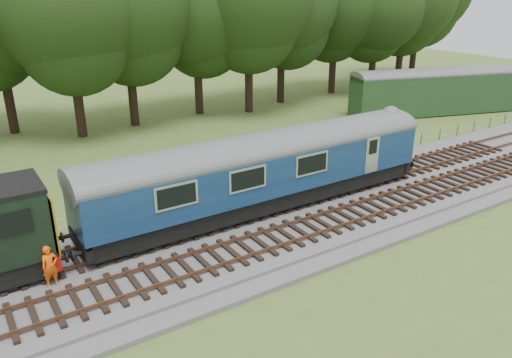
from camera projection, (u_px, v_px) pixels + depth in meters
ground at (302, 218)px, 24.48m from camera, size 120.00×120.00×0.00m
ballast at (302, 215)px, 24.41m from camera, size 70.00×7.00×0.35m
track_north at (285, 201)px, 25.42m from camera, size 67.20×2.40×0.21m
track_south at (324, 223)px, 23.08m from camera, size 67.20×2.40×0.21m
fence at (253, 189)px, 27.99m from camera, size 64.00×0.12×1.00m
tree_line at (140, 121)px, 41.65m from camera, size 70.00×8.00×18.00m
dmu_railcar at (264, 165)px, 23.94m from camera, size 18.05×2.86×3.88m
worker at (50, 266)px, 18.17m from camera, size 0.64×0.47×1.62m
parked_coach at (436, 89)px, 43.15m from camera, size 15.31×7.13×3.89m
shed at (388, 95)px, 45.18m from camera, size 3.05×3.05×2.41m
caravan at (476, 92)px, 47.21m from camera, size 4.93×3.21×2.22m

